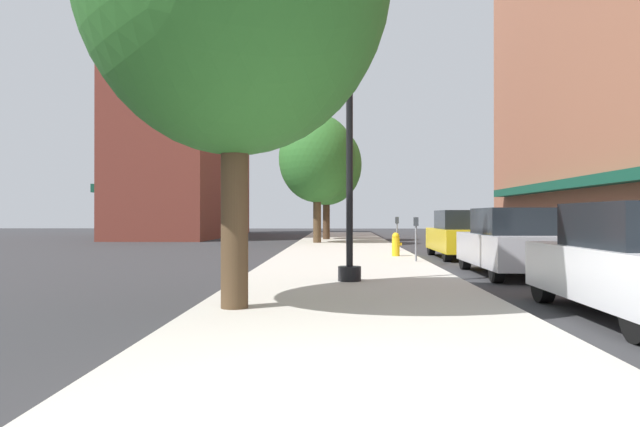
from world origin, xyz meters
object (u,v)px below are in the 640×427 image
fire_hydrant (396,244)px  tree_mid (326,165)px  car_silver (511,243)px  parking_meter_far (397,229)px  car_yellow (461,235)px  lamppost (350,133)px  tree_near (317,159)px  parking_meter_near (416,233)px  car_white (640,263)px

fire_hydrant → tree_mid: size_ratio=0.12×
tree_mid → car_silver: bearing=-75.6°
parking_meter_far → car_yellow: bearing=-54.1°
parking_meter_far → lamppost: bearing=-100.7°
fire_hydrant → tree_near: size_ratio=0.12×
tree_mid → parking_meter_near: bearing=-79.6°
parking_meter_near → car_silver: (1.95, -2.92, -0.14)m
fire_hydrant → tree_mid: tree_mid is taller
lamppost → tree_mid: bearing=92.5°
tree_near → car_yellow: 11.03m
car_silver → lamppost: bearing=-149.2°
tree_near → car_silver: (5.33, -14.84, -3.53)m
parking_meter_near → tree_near: size_ratio=0.20×
car_white → car_silver: 6.11m
parking_meter_near → car_white: bearing=-77.8°
fire_hydrant → parking_meter_near: (0.37, -2.25, 0.43)m
tree_mid → car_silver: size_ratio=1.55×
lamppost → tree_mid: size_ratio=0.89×
parking_meter_near → tree_near: (-3.38, 11.92, 3.39)m
lamppost → car_silver: bearing=30.4°
lamppost → parking_meter_near: 6.10m
car_silver → car_yellow: (0.00, 5.85, 0.00)m
lamppost → car_silver: 5.24m
parking_meter_far → fire_hydrant: bearing=-96.3°
tree_near → car_yellow: tree_near is taller
fire_hydrant → car_white: size_ratio=0.18×
parking_meter_near → parking_meter_far: size_ratio=1.00×
fire_hydrant → car_silver: 5.67m
parking_meter_near → parking_meter_far: bearing=90.0°
tree_mid → car_white: 26.11m
parking_meter_far → car_white: car_white is taller
tree_near → tree_mid: bearing=85.2°
parking_meter_near → tree_near: tree_near is taller
lamppost → parking_meter_far: lamppost is taller
car_silver → parking_meter_near: bearing=124.1°
tree_mid → parking_meter_far: bearing=-74.3°
car_white → car_silver: same height
car_silver → car_white: bearing=-89.7°
lamppost → fire_hydrant: 8.17m
tree_mid → car_yellow: (4.96, -13.42, -3.61)m
fire_hydrant → car_yellow: (2.32, 0.68, 0.29)m
parking_meter_near → parking_meter_far: (0.00, 5.62, 0.00)m
fire_hydrant → parking_meter_near: 2.32m
tree_near → car_silver: 16.16m
car_silver → car_yellow: same height
lamppost → car_silver: lamppost is taller
tree_near → car_yellow: size_ratio=1.50×
lamppost → fire_hydrant: size_ratio=7.47×
fire_hydrant → car_yellow: bearing=16.3°
tree_mid → car_silver: (4.96, -19.27, -3.61)m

